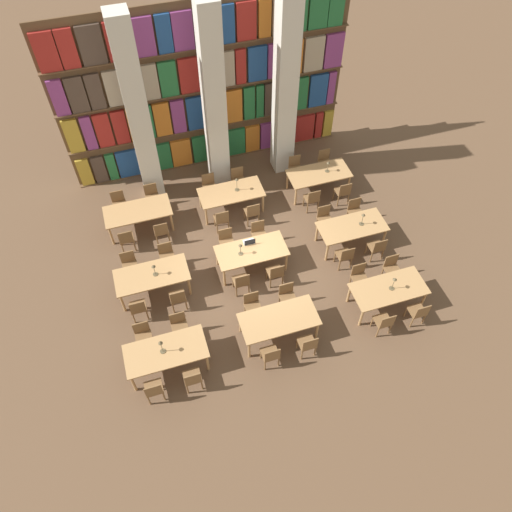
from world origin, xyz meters
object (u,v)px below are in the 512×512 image
chair_18 (276,273)px  laptop (249,242)px  pillar_center (214,103)px  chair_10 (418,312)px  chair_16 (241,282)px  chair_34 (343,192)px  reading_table_6 (138,212)px  reading_table_7 (231,194)px  chair_7 (287,296)px  desk_lamp_4 (363,217)px  reading_table_8 (319,175)px  desk_lamp_2 (154,268)px  chair_29 (209,186)px  chair_21 (325,218)px  chair_2 (193,378)px  chair_5 (252,305)px  chair_23 (355,211)px  chair_12 (138,308)px  chair_1 (143,335)px  desk_lamp_3 (240,247)px  chair_6 (308,344)px  chair_14 (178,298)px  reading_table_2 (389,290)px  chair_15 (167,255)px  pillar_right (285,90)px  pillar_left (138,117)px  desk_lamp_0 (161,345)px  desk_lamp_1 (394,282)px  chair_30 (252,212)px  chair_25 (119,203)px  chair_13 (129,264)px  chair_28 (222,219)px  chair_0 (154,390)px  reading_table_4 (251,252)px  desk_lamp_5 (237,182)px  chair_11 (392,268)px  chair_31 (238,179)px  chair_3 (179,326)px  chair_33 (295,168)px  reading_table_3 (152,276)px  chair_17 (227,241)px  reading_table_5 (352,228)px  chair_22 (377,247)px  chair_9 (359,277)px  chair_24 (126,239)px

chair_18 → laptop: bearing=113.2°
pillar_center → chair_10: bearing=-63.1°
chair_16 → chair_34: 4.72m
reading_table_6 → reading_table_7: size_ratio=1.00×
chair_34 → chair_7: bearing=-133.3°
desk_lamp_4 → reading_table_8: desk_lamp_4 is taller
desk_lamp_2 → reading_table_8: bearing=22.8°
chair_29 → chair_21: bearing=140.9°
chair_2 → chair_5: (1.98, 1.54, 0.00)m
chair_16 → chair_23: 4.35m
chair_12 → chair_7: bearing=-12.1°
chair_1 → desk_lamp_3: size_ratio=2.15×
chair_6 → chair_14: bearing=140.2°
reading_table_2 → reading_table_6: 7.62m
chair_15 → pillar_right: bearing=-145.6°
pillar_left → chair_5: 6.25m
desk_lamp_0 → chair_6: 3.61m
reading_table_8 → desk_lamp_1: bearing=-88.3°
laptop → chair_30: bearing=-110.5°
chair_25 → chair_34: (6.85, -1.62, 0.00)m
chair_1 → desk_lamp_4: 6.94m
reading_table_2 → chair_13: 7.16m
chair_28 → chair_30: same height
chair_0 → reading_table_4: 4.60m
desk_lamp_4 → chair_30: bearing=149.2°
chair_30 → desk_lamp_5: 1.02m
chair_11 → chair_31: 5.66m
desk_lamp_3 → chair_16: bearing=-105.5°
reading_table_2 → chair_31: 6.07m
chair_3 → chair_34: (5.99, 3.24, 0.00)m
reading_table_2 → chair_29: chair_29 is taller
chair_11 → chair_33: same height
reading_table_3 → chair_25: bearing=98.4°
chair_31 → chair_17: bearing=66.3°
reading_table_5 → chair_12: bearing=-173.5°
desk_lamp_4 → desk_lamp_1: bearing=-95.2°
chair_17 → chair_34: bearing=-167.9°
desk_lamp_3 → chair_22: 3.99m
chair_11 → chair_28: bearing=-38.5°
chair_13 → chair_23: size_ratio=1.00×
chair_3 → chair_9: (5.06, 0.03, 0.00)m
chair_21 → chair_33: bearing=-88.8°
chair_16 → laptop: bearing=62.2°
chair_0 → chair_11: (6.99, 1.54, 0.00)m
chair_18 → reading_table_6: chair_18 is taller
chair_10 → chair_33: 6.34m
chair_18 → reading_table_5: bearing=15.8°
desk_lamp_3 → chair_23: desk_lamp_3 is taller
chair_18 → chair_24: same height
chair_34 → reading_table_6: bearing=172.3°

